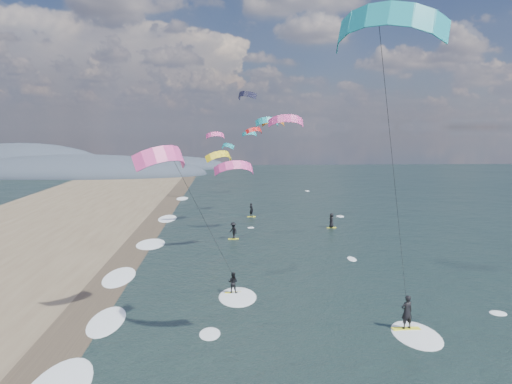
{
  "coord_description": "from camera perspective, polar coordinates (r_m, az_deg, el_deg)",
  "views": [
    {
      "loc": [
        -3.01,
        -23.16,
        11.59
      ],
      "look_at": [
        -1.0,
        12.0,
        7.0
      ],
      "focal_mm": 35.0,
      "sensor_mm": 36.0,
      "label": 1
    }
  ],
  "objects": [
    {
      "name": "coastal_hills",
      "position": [
        138.02,
        -20.91,
        2.12
      ],
      "size": [
        80.0,
        41.0,
        15.0
      ],
      "color": "#3D4756",
      "rests_on": "ground"
    },
    {
      "name": "wet_sand_strip",
      "position": [
        36.25,
        -17.82,
        -11.58
      ],
      "size": [
        3.0,
        240.0,
        0.0
      ],
      "primitive_type": "cube",
      "color": "#382D23",
      "rests_on": "ground"
    },
    {
      "name": "kitesurfer_near_a",
      "position": [
        23.05,
        14.61,
        11.88
      ],
      "size": [
        8.18,
        9.58,
        17.12
      ],
      "color": "yellow",
      "rests_on": "ground"
    },
    {
      "name": "shoreline_surf",
      "position": [
        40.4,
        -14.45,
        -9.49
      ],
      "size": [
        2.4,
        79.4,
        0.11
      ],
      "color": "white",
      "rests_on": "ground"
    },
    {
      "name": "bg_kite_field",
      "position": [
        76.02,
        -0.84,
        7.13
      ],
      "size": [
        13.3,
        68.61,
        9.87
      ],
      "color": "orange",
      "rests_on": "ground"
    },
    {
      "name": "kitesurfer_near_b",
      "position": [
        30.18,
        -6.89,
        -1.78
      ],
      "size": [
        6.77,
        8.97,
        11.42
      ],
      "color": "yellow",
      "rests_on": "ground"
    },
    {
      "name": "ground",
      "position": [
        26.07,
        3.91,
        -18.99
      ],
      "size": [
        260.0,
        260.0,
        0.0
      ],
      "primitive_type": "plane",
      "color": "black",
      "rests_on": "ground"
    },
    {
      "name": "far_kitesurfers",
      "position": [
        56.26,
        1.28,
        -3.54
      ],
      "size": [
        12.57,
        13.97,
        1.81
      ],
      "color": "yellow",
      "rests_on": "ground"
    }
  ]
}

